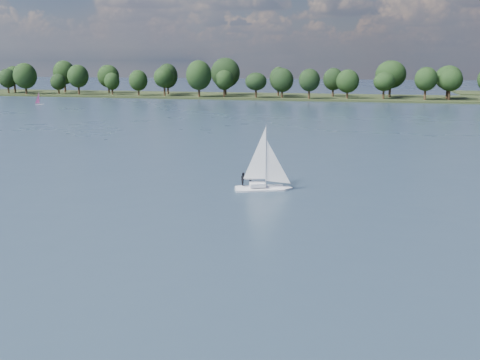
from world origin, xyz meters
name	(u,v)px	position (x,y,z in m)	size (l,w,h in m)	color
ground	(330,132)	(0.00, 100.00, 0.00)	(700.00, 700.00, 0.00)	#233342
far_shore	(348,98)	(0.00, 212.00, 0.00)	(660.00, 40.00, 1.50)	black
sailboat	(261,172)	(-4.68, 41.44, 2.40)	(6.74, 4.02, 8.57)	silver
dinghy_pink	(40,102)	(-108.73, 152.48, 1.12)	(2.99, 2.83, 4.74)	silver
treeline	(332,79)	(-6.96, 208.33, 8.06)	(562.39, 73.60, 18.47)	black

